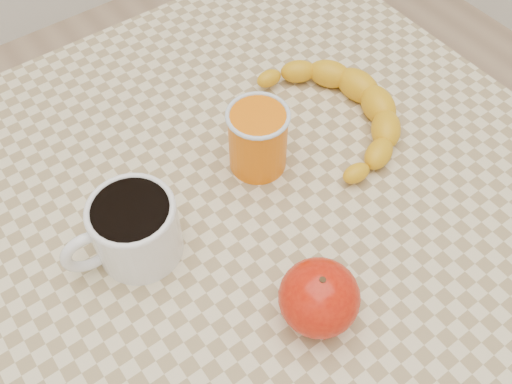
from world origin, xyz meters
TOP-DOWN VIEW (x-y plane):
  - table at (0.00, 0.00)m, footprint 0.80×0.80m
  - coffee_mug at (-0.15, 0.02)m, footprint 0.14×0.10m
  - orange_juice_glass at (0.04, 0.05)m, footprint 0.08×0.08m
  - apple at (-0.03, -0.15)m, footprint 0.11×0.11m
  - banana at (0.16, 0.04)m, footprint 0.31×0.35m

SIDE VIEW (x-z plane):
  - table at x=0.00m, z-range 0.29..1.04m
  - banana at x=0.16m, z-range 0.75..0.79m
  - apple at x=-0.03m, z-range 0.75..0.83m
  - coffee_mug at x=-0.15m, z-range 0.75..0.83m
  - orange_juice_glass at x=0.04m, z-range 0.75..0.84m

